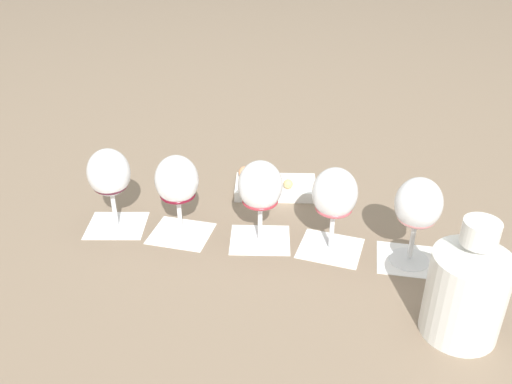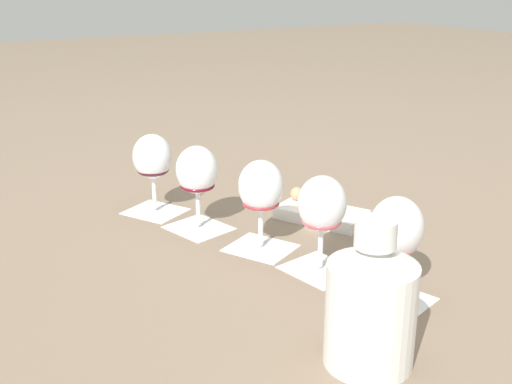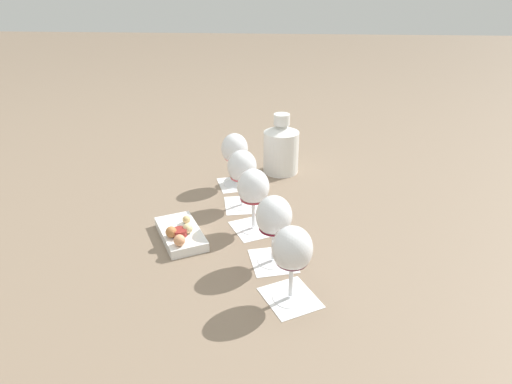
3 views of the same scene
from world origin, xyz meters
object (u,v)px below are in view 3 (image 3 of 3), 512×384
Objects in this scene: wine_glass_1 at (242,169)px; ceramic_vase at (281,147)px; wine_glass_2 at (253,190)px; wine_glass_4 at (292,252)px; wine_glass_3 at (274,219)px; snack_dish at (181,234)px; wine_glass_0 at (235,151)px.

ceramic_vase is at bearing 157.52° from wine_glass_1.
wine_glass_2 and wine_glass_4 have the same top height.
ceramic_vase reaches higher than wine_glass_4.
wine_glass_3 is (0.27, 0.10, 0.00)m from wine_glass_1.
wine_glass_3 is 0.26m from snack_dish.
wine_glass_1 is 0.29m from wine_glass_3.
wine_glass_2 is at bearing -9.52° from ceramic_vase.
ceramic_vase reaches higher than wine_glass_2.
wine_glass_4 is (0.27, 0.10, -0.00)m from wine_glass_2.
wine_glass_2 is 0.29m from wine_glass_4.
wine_glass_1 is at bearing -160.58° from wine_glass_3.
ceramic_vase is 0.51m from snack_dish.
snack_dish is (0.33, -0.10, -0.09)m from wine_glass_0.
wine_glass_0 is at bearing -162.21° from wine_glass_3.
ceramic_vase reaches higher than snack_dish.
ceramic_vase reaches higher than wine_glass_3.
wine_glass_3 is 0.83× the size of snack_dish.
wine_glass_0 is 0.83× the size of snack_dish.
wine_glass_0 is 0.18m from ceramic_vase.
wine_glass_2 is 0.15m from wine_glass_3.
snack_dish is at bearing -28.51° from ceramic_vase.
ceramic_vase is (-0.25, 0.10, -0.03)m from wine_glass_1.
ceramic_vase is (-0.52, 0.01, -0.03)m from wine_glass_3.
wine_glass_3 reaches higher than snack_dish.
wine_glass_3 is 0.83× the size of ceramic_vase.
wine_glass_0 is 0.36m from snack_dish.
wine_glass_0 and wine_glass_1 have the same top height.
wine_glass_4 is at bearing 18.67° from wine_glass_1.
wine_glass_4 is 0.36m from snack_dish.
ceramic_vase is at bearing 128.80° from wine_glass_0.
wine_glass_3 is at bearing -0.81° from ceramic_vase.
wine_glass_3 is (0.41, 0.13, 0.00)m from wine_glass_0.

